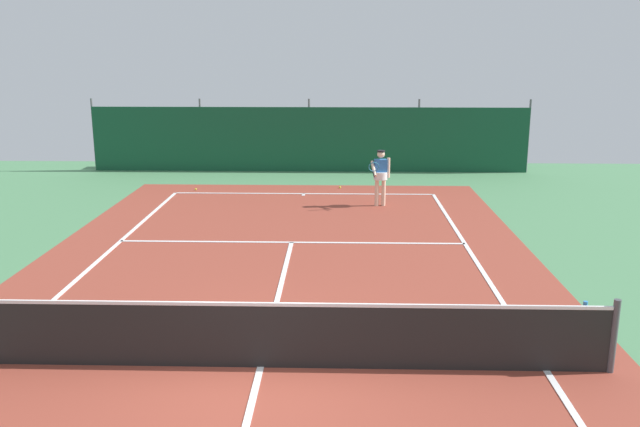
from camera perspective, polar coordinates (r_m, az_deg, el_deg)
ground_plane at (r=9.97m, az=-5.09°, el=-12.94°), size 36.00×36.00×0.00m
court_surface at (r=9.97m, az=-5.09°, el=-12.92°), size 11.02×26.60×0.01m
tennis_net at (r=9.75m, az=-5.15°, el=-10.26°), size 10.12×0.10×1.10m
back_fence at (r=25.57m, az=-0.88°, el=5.29°), size 16.30×0.98×2.70m
tennis_player at (r=19.51m, az=5.18°, el=3.41°), size 0.66×0.79×1.64m
tennis_ball_near_player at (r=22.10m, az=1.72°, el=2.25°), size 0.07×0.07×0.07m
tennis_ball_midcourt at (r=22.17m, az=-10.56°, el=2.05°), size 0.07×0.07×0.07m
parked_car at (r=28.33m, az=5.09°, el=6.43°), size 2.04×4.21×1.68m
water_bottle at (r=12.57m, az=21.69°, el=-7.49°), size 0.08×0.08×0.24m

